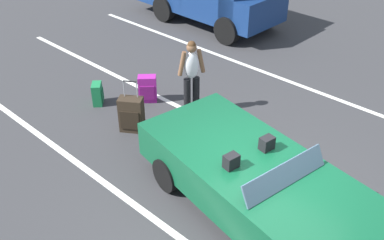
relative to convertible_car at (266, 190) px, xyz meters
name	(u,v)px	position (x,y,z in m)	size (l,w,h in m)	color
ground_plane	(254,210)	(-0.21, 0.04, -0.59)	(80.00, 80.00, 0.00)	#333335
lot_line_mid	(301,167)	(-0.21, 1.50, -0.59)	(18.00, 0.12, 0.01)	silver
lot_line_far	(364,109)	(-0.21, 4.20, -0.59)	(18.00, 0.12, 0.01)	silver
convertible_car	(266,190)	(0.00, 0.00, 0.00)	(4.38, 2.47, 1.24)	#0F4C2D
suitcase_large_black	(131,114)	(-3.38, 0.22, -0.22)	(0.55, 0.50, 1.10)	#2D2319
suitcase_medium_bright	(147,89)	(-4.01, 1.22, -0.28)	(0.45, 0.45, 0.62)	#991E8C
suitcase_small_carryon	(98,94)	(-4.74, 0.38, -0.34)	(0.38, 0.38, 0.50)	#19723F
traveler_person	(192,74)	(-2.97, 1.56, 0.34)	(0.37, 0.57, 1.65)	black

